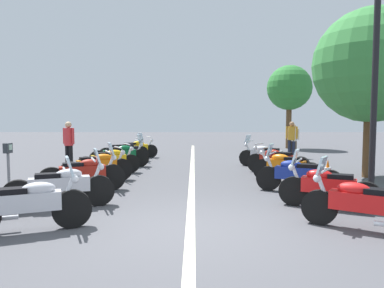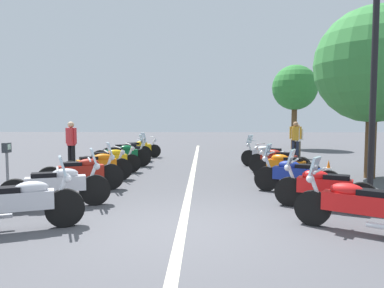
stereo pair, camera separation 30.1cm
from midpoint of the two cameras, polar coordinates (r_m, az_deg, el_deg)
ground_plane at (r=6.17m, az=-1.71°, el=-13.33°), size 80.00×80.00×0.00m
lane_centre_stripe at (r=11.97m, az=-0.71°, el=-4.71°), size 23.98×0.16×0.01m
motorcycle_left_row_0 at (r=6.52m, az=-25.49°, el=-8.49°), size 0.98×1.92×1.21m
motorcycle_left_row_1 at (r=7.91m, az=-20.88°, el=-6.19°), size 1.00×2.09×1.21m
motorcycle_left_row_2 at (r=9.44m, az=-17.52°, el=-4.41°), size 1.01×2.00×1.22m
motorcycle_left_row_3 at (r=10.76m, az=-15.42°, el=-3.42°), size 1.15×1.90×1.00m
motorcycle_left_row_4 at (r=12.16m, az=-13.56°, el=-2.55°), size 1.09×1.92×0.99m
motorcycle_left_row_5 at (r=13.66m, az=-11.81°, el=-1.69°), size 1.03×2.10×1.23m
motorcycle_left_row_6 at (r=15.26m, az=-11.09°, el=-1.10°), size 1.27×1.92×1.21m
motorcycle_left_row_7 at (r=16.66m, az=-9.43°, el=-0.71°), size 1.10×2.00×0.98m
motorcycle_right_row_0 at (r=6.53m, az=24.09°, el=-8.55°), size 1.23×1.79×1.19m
motorcycle_right_row_1 at (r=7.84m, az=19.40°, el=-6.32°), size 1.03×1.86×1.20m
motorcycle_right_row_2 at (r=9.26m, az=15.29°, el=-4.62°), size 1.06×1.95×1.20m
motorcycle_right_row_3 at (r=10.72m, az=13.68°, el=-3.45°), size 1.32×1.73×0.99m
motorcycle_right_row_4 at (r=12.15m, az=12.52°, el=-2.53°), size 1.42×1.82×1.00m
motorcycle_right_row_5 at (r=13.71m, az=10.86°, el=-1.72°), size 1.29×1.90×1.20m
street_lamp_twin_globe at (r=9.46m, az=26.18°, el=15.10°), size 0.32×1.22×5.53m
parking_meter at (r=9.07m, az=-27.78°, el=-2.36°), size 0.19×0.15×1.29m
traffic_cone_0 at (r=11.47m, az=19.86°, el=-3.90°), size 0.36×0.36×0.61m
bystander_0 at (r=17.16m, az=14.91°, el=1.12°), size 0.32×0.51×1.67m
bystander_2 at (r=17.24m, az=15.18°, el=0.90°), size 0.32×0.49×1.56m
bystander_4 at (r=13.83m, az=-19.41°, el=0.42°), size 0.32×0.48×1.71m
roadside_tree_0 at (r=22.57m, az=14.69°, el=8.48°), size 2.66×2.66×4.96m
roadside_tree_1 at (r=12.48m, az=25.72°, el=11.02°), size 3.48×3.48×5.18m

